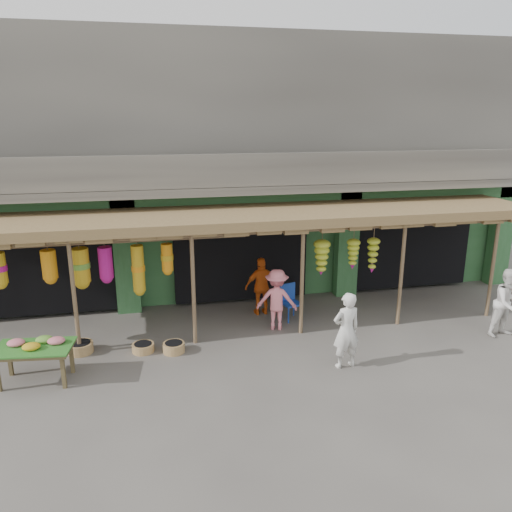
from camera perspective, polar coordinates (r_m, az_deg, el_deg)
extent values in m
plane|color=#514C47|center=(11.98, 0.20, -8.79)|extent=(80.00, 80.00, 0.00)
cube|color=gray|center=(15.79, -3.83, 15.88)|extent=(16.00, 6.00, 4.00)
cube|color=#2D6033|center=(16.33, -3.68, 3.51)|extent=(16.00, 5.70, 3.00)
cube|color=gray|center=(12.62, -1.41, 7.69)|extent=(16.00, 0.90, 0.22)
cube|color=gray|center=(12.17, -1.06, 9.76)|extent=(16.00, 0.10, 0.80)
cube|color=#2D6033|center=(13.07, -1.73, 6.42)|extent=(16.00, 0.35, 0.35)
cube|color=yellow|center=(13.07, -23.82, 4.62)|extent=(1.70, 0.06, 0.55)
cube|color=#B21414|center=(13.03, -23.86, 4.59)|extent=(1.30, 0.02, 0.30)
cube|color=black|center=(14.36, -22.44, -0.06)|extent=(3.60, 2.00, 2.50)
cube|color=black|center=(14.30, -2.37, 1.10)|extent=(3.60, 2.00, 2.50)
cube|color=black|center=(15.90, 15.68, 2.04)|extent=(3.60, 2.00, 2.50)
cube|color=#2D6033|center=(13.17, -14.62, -0.05)|extent=(0.60, 0.35, 3.00)
cube|color=#2D6033|center=(14.19, 10.32, 1.37)|extent=(0.60, 0.35, 3.00)
cube|color=#2D6033|center=(16.67, 26.11, 2.14)|extent=(0.60, 0.35, 3.00)
cylinder|color=brown|center=(11.19, -20.06, -4.45)|extent=(0.09, 0.09, 2.60)
cylinder|color=brown|center=(11.10, -7.17, -3.73)|extent=(0.09, 0.09, 2.60)
cylinder|color=brown|center=(11.56, 5.28, -2.86)|extent=(0.09, 0.09, 2.60)
cylinder|color=brown|center=(12.51, 16.28, -1.98)|extent=(0.09, 0.09, 2.60)
cylinder|color=brown|center=(13.85, 25.43, -1.18)|extent=(0.09, 0.09, 2.60)
cylinder|color=brown|center=(10.92, -0.84, 2.64)|extent=(12.90, 0.08, 0.08)
cylinder|color=brown|center=(11.17, -15.24, 1.58)|extent=(5.50, 0.06, 0.06)
cube|color=brown|center=(11.99, -0.71, 4.73)|extent=(14.00, 2.70, 0.22)
cube|color=brown|center=(10.30, -21.15, -12.36)|extent=(0.08, 0.08, 0.63)
cube|color=brown|center=(11.18, -26.31, -10.68)|extent=(0.08, 0.08, 0.63)
cube|color=brown|center=(10.81, -20.32, -10.89)|extent=(0.08, 0.08, 0.63)
cube|color=brown|center=(10.58, -24.06, -9.77)|extent=(1.47, 0.95, 0.06)
cube|color=#26661E|center=(10.56, -24.09, -9.53)|extent=(1.53, 1.01, 0.03)
ellipsoid|color=#DD6E7D|center=(10.73, -25.74, -8.92)|extent=(0.33, 0.28, 0.14)
ellipsoid|color=gold|center=(10.44, -24.31, -9.42)|extent=(0.33, 0.28, 0.14)
ellipsoid|color=#DD6E7D|center=(10.51, -21.87, -8.97)|extent=(0.33, 0.28, 0.14)
ellipsoid|color=#66A336|center=(10.65, -23.04, -8.77)|extent=(0.33, 0.28, 0.14)
cylinder|color=#183DA2|center=(12.45, 3.74, -6.81)|extent=(0.04, 0.04, 0.41)
cylinder|color=#183DA2|center=(12.62, 5.18, -6.51)|extent=(0.04, 0.04, 0.41)
cylinder|color=#183DA2|center=(12.74, 2.90, -6.25)|extent=(0.04, 0.04, 0.41)
cylinder|color=#183DA2|center=(12.91, 4.33, -5.96)|extent=(0.04, 0.04, 0.41)
cube|color=#183DA2|center=(12.60, 4.06, -5.44)|extent=(0.52, 0.52, 0.05)
cube|color=#183DA2|center=(12.67, 3.61, -4.11)|extent=(0.42, 0.15, 0.46)
cylinder|color=#885F3E|center=(11.67, -19.41, -9.85)|extent=(0.70, 0.70, 0.23)
cylinder|color=#9E6946|center=(11.35, -12.77, -10.18)|extent=(0.54, 0.54, 0.18)
cylinder|color=#A3894C|center=(11.19, -9.37, -10.28)|extent=(0.59, 0.59, 0.21)
imported|color=silver|center=(10.33, 10.27, -8.36)|extent=(0.64, 0.46, 1.61)
imported|color=white|center=(12.93, 26.86, -4.81)|extent=(0.87, 0.73, 1.63)
imported|color=#D35513|center=(12.80, 0.67, -3.47)|extent=(0.91, 0.43, 1.52)
imported|color=pink|center=(11.94, 2.39, -4.99)|extent=(1.09, 0.83, 1.50)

